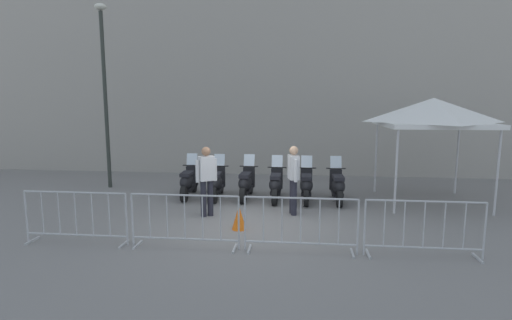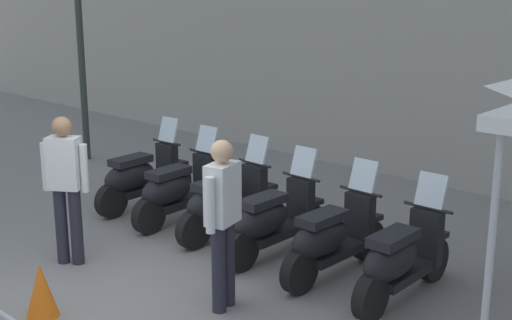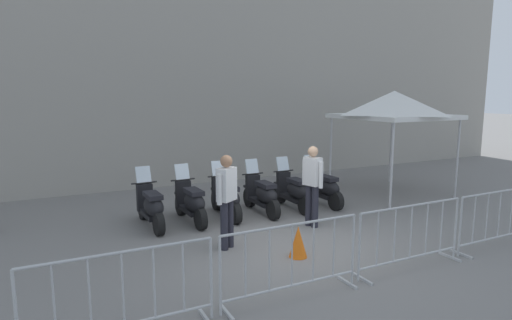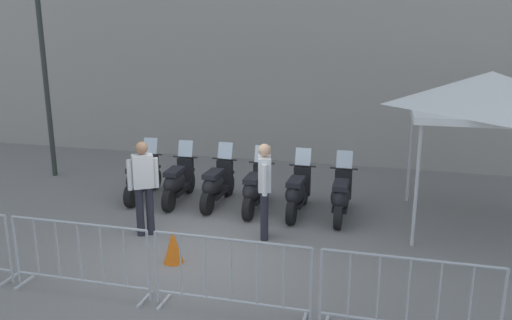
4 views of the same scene
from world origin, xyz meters
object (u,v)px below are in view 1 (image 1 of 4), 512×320
(motorcycle_3, at_px, (276,185))
(officer_near_row_end, at_px, (293,176))
(motorcycle_5, at_px, (337,186))
(canopy_tent, at_px, (433,112))
(motorcycle_1, at_px, (217,183))
(barrier_segment_3, at_px, (424,229))
(barrier_segment_2, at_px, (301,225))
(barrier_segment_0, at_px, (76,218))
(traffic_cone, at_px, (239,217))
(motorcycle_2, at_px, (246,184))
(barrier_segment_1, at_px, (185,222))
(motorcycle_0, at_px, (188,182))
(motorcycle_4, at_px, (306,186))
(officer_mid_plaza, at_px, (206,177))
(street_lamp, at_px, (104,79))

(motorcycle_3, relative_size, officer_near_row_end, 1.00)
(motorcycle_5, xyz_separation_m, canopy_tent, (2.53, 0.20, 2.06))
(motorcycle_1, bearing_deg, barrier_segment_3, -41.32)
(motorcycle_1, distance_m, barrier_segment_2, 4.60)
(barrier_segment_0, height_order, traffic_cone, barrier_segment_0)
(officer_near_row_end, bearing_deg, traffic_cone, -132.62)
(barrier_segment_0, bearing_deg, motorcycle_2, 52.73)
(barrier_segment_3, relative_size, traffic_cone, 3.89)
(barrier_segment_3, distance_m, traffic_cone, 3.79)
(motorcycle_5, xyz_separation_m, barrier_segment_1, (-3.34, -3.80, 0.07))
(motorcycle_2, distance_m, traffic_cone, 2.76)
(barrier_segment_0, relative_size, officer_near_row_end, 1.24)
(motorcycle_0, distance_m, canopy_tent, 7.14)
(motorcycle_4, bearing_deg, canopy_tent, 3.07)
(canopy_tent, bearing_deg, motorcycle_2, -179.47)
(canopy_tent, bearing_deg, officer_mid_plaza, -162.64)
(barrier_segment_1, distance_m, canopy_tent, 7.37)
(motorcycle_2, bearing_deg, motorcycle_5, -3.35)
(motorcycle_0, relative_size, officer_mid_plaza, 1.00)
(barrier_segment_1, xyz_separation_m, barrier_segment_3, (4.45, -0.08, 0.00))
(motorcycle_1, bearing_deg, officer_mid_plaza, -87.38)
(officer_near_row_end, distance_m, traffic_cone, 1.91)
(motorcycle_0, relative_size, officer_near_row_end, 1.00)
(officer_near_row_end, bearing_deg, motorcycle_0, 154.25)
(motorcycle_0, xyz_separation_m, barrier_segment_3, (5.42, -4.07, 0.07))
(barrier_segment_2, relative_size, officer_mid_plaza, 1.24)
(motorcycle_3, bearing_deg, barrier_segment_1, -112.80)
(officer_mid_plaza, relative_size, traffic_cone, 3.15)
(motorcycle_2, relative_size, officer_near_row_end, 1.00)
(canopy_tent, bearing_deg, motorcycle_4, -176.93)
(barrier_segment_2, height_order, street_lamp, street_lamp)
(motorcycle_1, bearing_deg, barrier_segment_0, -118.61)
(motorcycle_2, distance_m, canopy_tent, 5.51)
(barrier_segment_1, relative_size, traffic_cone, 3.89)
(barrier_segment_2, xyz_separation_m, officer_near_row_end, (-0.13, 2.55, 0.46))
(motorcycle_1, height_order, barrier_segment_0, motorcycle_1)
(barrier_segment_0, relative_size, barrier_segment_1, 1.00)
(barrier_segment_0, bearing_deg, street_lamp, 108.26)
(motorcycle_2, xyz_separation_m, street_lamp, (-4.66, 1.20, 3.05))
(motorcycle_0, xyz_separation_m, motorcycle_3, (2.58, -0.15, 0.00))
(motorcycle_4, xyz_separation_m, officer_mid_plaza, (-2.50, -1.66, 0.53))
(motorcycle_1, xyz_separation_m, barrier_segment_2, (2.33, -3.97, 0.07))
(motorcycle_1, bearing_deg, traffic_cone, -69.76)
(motorcycle_2, bearing_deg, traffic_cone, -86.95)
(barrier_segment_2, relative_size, traffic_cone, 3.89)
(motorcycle_3, bearing_deg, motorcycle_4, -1.46)
(motorcycle_4, relative_size, barrier_segment_2, 0.81)
(motorcycle_0, bearing_deg, barrier_segment_0, -107.66)
(barrier_segment_0, distance_m, canopy_tent, 9.22)
(motorcycle_3, height_order, traffic_cone, motorcycle_3)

